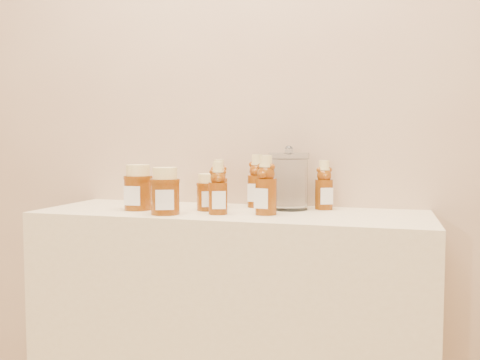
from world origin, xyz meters
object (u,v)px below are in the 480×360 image
(honey_jar_left, at_px, (138,187))
(display_table, at_px, (231,353))
(bear_bottle_front_left, at_px, (218,185))
(bear_bottle_back_left, at_px, (219,180))
(glass_canister, at_px, (289,179))

(honey_jar_left, bearing_deg, display_table, 6.64)
(honey_jar_left, bearing_deg, bear_bottle_front_left, -7.51)
(display_table, bearing_deg, honey_jar_left, -171.55)
(bear_bottle_back_left, xyz_separation_m, glass_canister, (0.23, 0.01, 0.01))
(bear_bottle_back_left, xyz_separation_m, honey_jar_left, (-0.22, -0.13, -0.02))
(bear_bottle_front_left, height_order, honey_jar_left, bear_bottle_front_left)
(display_table, distance_m, honey_jar_left, 0.60)
(bear_bottle_back_left, distance_m, honey_jar_left, 0.26)
(honey_jar_left, height_order, glass_canister, glass_canister)
(bear_bottle_back_left, bearing_deg, display_table, -75.37)
(display_table, height_order, honey_jar_left, honey_jar_left)
(bear_bottle_back_left, height_order, bear_bottle_front_left, bear_bottle_back_left)
(bear_bottle_back_left, height_order, glass_canister, glass_canister)
(display_table, relative_size, honey_jar_left, 8.40)
(bear_bottle_front_left, relative_size, glass_canister, 0.89)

